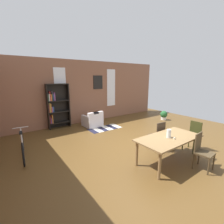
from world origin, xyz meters
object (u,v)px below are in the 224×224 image
at_px(dining_chair_near_right, 202,150).
at_px(bicycle_second, 23,147).
at_px(vase_on_table, 169,134).
at_px(potted_plant_by_shelf, 164,115).
at_px(dining_table, 169,140).
at_px(dining_chair_far_right, 158,135).
at_px(armchair_white, 93,121).
at_px(bookshelf_tall, 57,106).
at_px(dining_chair_head_right, 193,135).

distance_m(dining_chair_near_right, bicycle_second, 5.04).
bearing_deg(vase_on_table, dining_chair_near_right, -56.80).
relative_size(vase_on_table, potted_plant_by_shelf, 0.45).
relative_size(dining_table, dining_chair_far_right, 2.01).
bearing_deg(potted_plant_by_shelf, dining_chair_far_right, -146.40).
xyz_separation_m(dining_chair_near_right, potted_plant_by_shelf, (3.32, 3.60, -0.24)).
xyz_separation_m(dining_chair_far_right, potted_plant_by_shelf, (3.31, 2.20, -0.24)).
bearing_deg(armchair_white, dining_chair_near_right, -84.26).
xyz_separation_m(bicycle_second, potted_plant_by_shelf, (7.02, 0.18, -0.05)).
bearing_deg(bookshelf_tall, dining_table, -72.62).
bearing_deg(dining_table, dining_chair_head_right, -0.10).
relative_size(armchair_white, bicycle_second, 0.50).
bearing_deg(dining_chair_head_right, dining_table, 179.90).
relative_size(dining_chair_near_right, dining_chair_far_right, 1.00).
relative_size(bookshelf_tall, bicycle_second, 1.22).
xyz_separation_m(bookshelf_tall, potted_plant_by_shelf, (5.28, -2.04, -0.80)).
bearing_deg(bicycle_second, potted_plant_by_shelf, 1.51).
height_order(dining_chair_near_right, bicycle_second, dining_chair_near_right).
height_order(dining_table, armchair_white, armchair_white).
height_order(dining_chair_head_right, potted_plant_by_shelf, dining_chair_head_right).
relative_size(dining_chair_head_right, dining_chair_far_right, 1.00).
distance_m(dining_chair_head_right, dining_chair_far_right, 1.14).
distance_m(dining_table, bicycle_second, 4.27).
relative_size(bookshelf_tall, armchair_white, 2.47).
height_order(dining_table, bicycle_second, bicycle_second).
bearing_deg(armchair_white, vase_on_table, -89.50).
bearing_deg(dining_chair_head_right, armchair_white, 108.34).
distance_m(dining_chair_near_right, armchair_white, 4.94).
relative_size(dining_chair_head_right, dining_chair_near_right, 1.00).
relative_size(bicycle_second, potted_plant_by_shelf, 3.28).
bearing_deg(bicycle_second, armchair_white, 25.05).
height_order(vase_on_table, dining_chair_head_right, vase_on_table).
bearing_deg(dining_chair_far_right, bookshelf_tall, 114.92).
bearing_deg(dining_table, potted_plant_by_shelf, 37.80).
relative_size(dining_chair_head_right, potted_plant_by_shelf, 1.84).
xyz_separation_m(dining_chair_head_right, dining_chair_near_right, (-0.90, -0.70, 0.00)).
xyz_separation_m(armchair_white, bicycle_second, (-3.21, -1.50, 0.05)).
distance_m(dining_table, dining_chair_far_right, 0.83).
height_order(dining_chair_head_right, dining_chair_far_right, same).
xyz_separation_m(dining_table, dining_chair_far_right, (0.42, 0.70, -0.15)).
bearing_deg(dining_table, armchair_white, 90.97).
xyz_separation_m(dining_table, dining_chair_near_right, (0.42, -0.70, -0.15)).
relative_size(dining_chair_near_right, bookshelf_tall, 0.46).
bearing_deg(vase_on_table, bookshelf_tall, 107.01).
bearing_deg(dining_table, bicycle_second, 140.35).
bearing_deg(dining_chair_far_right, vase_on_table, -123.33).
bearing_deg(bicycle_second, dining_chair_near_right, -42.70).
distance_m(bookshelf_tall, bicycle_second, 2.91).
bearing_deg(bicycle_second, bookshelf_tall, 52.06).
relative_size(dining_table, bookshelf_tall, 0.92).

